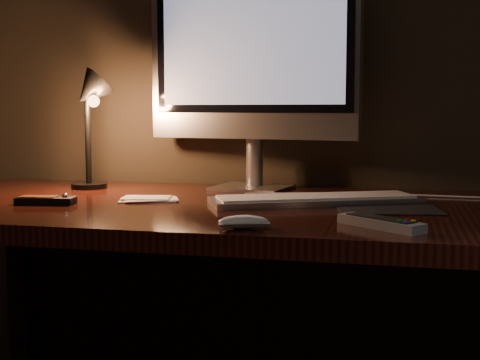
% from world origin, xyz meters
% --- Properties ---
extents(desk, '(1.60, 0.75, 0.75)m').
position_xyz_m(desk, '(0.00, 1.93, 0.62)').
color(desk, '#36120C').
rests_on(desk, ground).
extents(monitor, '(0.59, 0.20, 0.62)m').
position_xyz_m(monitor, '(-0.01, 2.13, 1.12)').
color(monitor, silver).
rests_on(monitor, desk).
extents(keyboard, '(0.50, 0.33, 0.02)m').
position_xyz_m(keyboard, '(0.19, 1.90, 0.76)').
color(keyboard, silver).
rests_on(keyboard, desk).
extents(mousepad, '(0.24, 0.21, 0.00)m').
position_xyz_m(mousepad, '(0.35, 1.85, 0.75)').
color(mousepad, black).
rests_on(mousepad, desk).
extents(mouse, '(0.10, 0.07, 0.02)m').
position_xyz_m(mouse, '(0.10, 1.54, 0.76)').
color(mouse, white).
rests_on(mouse, desk).
extents(media_remote, '(0.14, 0.07, 0.02)m').
position_xyz_m(media_remote, '(-0.41, 1.75, 0.76)').
color(media_remote, black).
rests_on(media_remote, desk).
extents(tv_remote, '(0.16, 0.14, 0.02)m').
position_xyz_m(tv_remote, '(0.34, 1.61, 0.76)').
color(tv_remote, '#939799').
rests_on(tv_remote, desk).
extents(papers, '(0.16, 0.13, 0.01)m').
position_xyz_m(papers, '(-0.20, 1.86, 0.75)').
color(papers, white).
rests_on(papers, desk).
extents(desk_lamp, '(0.17, 0.17, 0.32)m').
position_xyz_m(desk_lamp, '(-0.43, 2.02, 0.97)').
color(desk_lamp, black).
rests_on(desk_lamp, desk).
extents(cable, '(0.61, 0.05, 0.01)m').
position_xyz_m(cable, '(0.31, 2.05, 0.75)').
color(cable, white).
rests_on(cable, desk).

